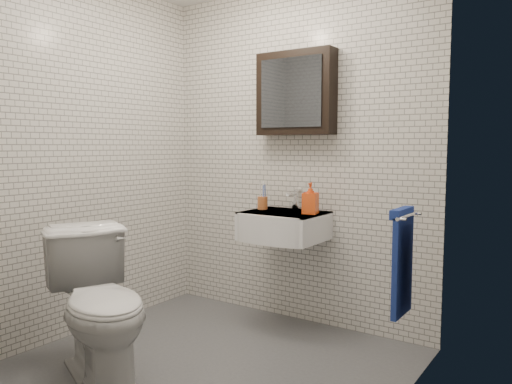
# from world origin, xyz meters

# --- Properties ---
(ground) EXTENTS (2.20, 2.00, 0.01)m
(ground) POSITION_xyz_m (0.00, 0.00, 0.01)
(ground) COLOR #4B4E53
(ground) RESTS_ON ground
(room_shell) EXTENTS (2.22, 2.02, 2.51)m
(room_shell) POSITION_xyz_m (0.00, 0.00, 1.47)
(room_shell) COLOR silver
(room_shell) RESTS_ON ground
(washbasin) EXTENTS (0.55, 0.50, 0.20)m
(washbasin) POSITION_xyz_m (0.05, 0.73, 0.76)
(washbasin) COLOR white
(washbasin) RESTS_ON room_shell
(faucet) EXTENTS (0.06, 0.20, 0.15)m
(faucet) POSITION_xyz_m (0.05, 0.93, 0.92)
(faucet) COLOR silver
(faucet) RESTS_ON washbasin
(mirror_cabinet) EXTENTS (0.60, 0.15, 0.60)m
(mirror_cabinet) POSITION_xyz_m (0.05, 0.93, 1.70)
(mirror_cabinet) COLOR black
(mirror_cabinet) RESTS_ON room_shell
(towel_rail) EXTENTS (0.09, 0.30, 0.58)m
(towel_rail) POSITION_xyz_m (1.04, 0.35, 0.72)
(towel_rail) COLOR silver
(towel_rail) RESTS_ON room_shell
(toothbrush_cup) EXTENTS (0.10, 0.10, 0.21)m
(toothbrush_cup) POSITION_xyz_m (-0.16, 0.82, 0.90)
(toothbrush_cup) COLOR #B25D2C
(toothbrush_cup) RESTS_ON washbasin
(soap_bottle) EXTENTS (0.12, 0.12, 0.22)m
(soap_bottle) POSITION_xyz_m (0.25, 0.79, 0.96)
(soap_bottle) COLOR orange
(soap_bottle) RESTS_ON washbasin
(toilet) EXTENTS (0.95, 0.76, 0.85)m
(toilet) POSITION_xyz_m (-0.39, -0.49, 0.42)
(toilet) COLOR white
(toilet) RESTS_ON ground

